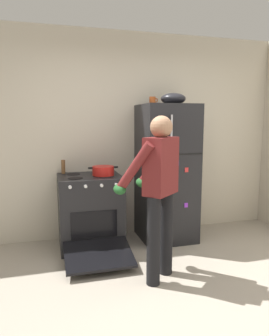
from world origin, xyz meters
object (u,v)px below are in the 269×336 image
(person_cook, at_px, (158,184))
(red_pot, at_px, (103,171))
(stove_range, at_px, (91,212))
(refrigerator, at_px, (166,173))
(pepper_mill, at_px, (63,167))
(mixing_bowl, at_px, (173,99))
(coffee_mug, at_px, (153,101))

(person_cook, relative_size, red_pot, 4.39)
(stove_range, relative_size, person_cook, 0.75)
(refrigerator, xyz_separation_m, pepper_mill, (-1.30, 0.20, 0.10))
(mixing_bowl, bearing_deg, pepper_mill, 171.74)
(stove_range, bearing_deg, person_cook, -61.98)
(person_cook, bearing_deg, mixing_bowl, 60.81)
(refrigerator, bearing_deg, coffee_mug, 164.16)
(stove_range, height_order, mixing_bowl, mixing_bowl)
(red_pot, distance_m, mixing_bowl, 1.27)
(person_cook, distance_m, mixing_bowl, 1.44)
(refrigerator, relative_size, mixing_bowl, 5.54)
(coffee_mug, bearing_deg, pepper_mill, 172.38)
(stove_range, relative_size, pepper_mill, 7.00)
(refrigerator, distance_m, mixing_bowl, 0.95)
(pepper_mill, bearing_deg, red_pot, -28.52)
(person_cook, distance_m, coffee_mug, 1.38)
(refrigerator, xyz_separation_m, mixing_bowl, (0.08, 0.00, 0.95))
(refrigerator, relative_size, red_pot, 4.82)
(red_pot, distance_m, coffee_mug, 1.08)
(red_pot, bearing_deg, refrigerator, 3.39)
(person_cook, height_order, mixing_bowl, mixing_bowl)
(coffee_mug, bearing_deg, red_pot, -171.39)
(stove_range, height_order, person_cook, person_cook)
(refrigerator, height_order, pepper_mill, refrigerator)
(coffee_mug, xyz_separation_m, pepper_mill, (-1.12, 0.15, -0.82))
(coffee_mug, height_order, mixing_bowl, mixing_bowl)
(coffee_mug, bearing_deg, person_cook, -105.96)
(refrigerator, bearing_deg, pepper_mill, 171.23)
(stove_range, relative_size, red_pot, 3.30)
(coffee_mug, relative_size, pepper_mill, 0.65)
(mixing_bowl, bearing_deg, person_cook, -119.19)
(red_pot, relative_size, pepper_mill, 2.12)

